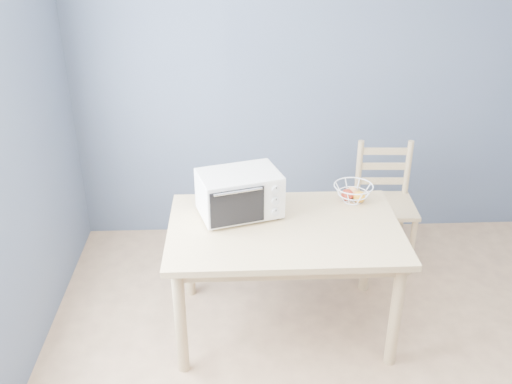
{
  "coord_description": "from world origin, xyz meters",
  "views": [
    {
      "loc": [
        -0.78,
        -1.97,
        2.48
      ],
      "look_at": [
        -0.65,
        1.09,
        0.93
      ],
      "focal_mm": 40.0,
      "sensor_mm": 36.0,
      "label": 1
    }
  ],
  "objects_px": {
    "fruit_basket": "(353,193)",
    "toaster_oven": "(237,194)",
    "dining_table": "(284,241)",
    "dining_chair": "(384,206)"
  },
  "relations": [
    {
      "from": "fruit_basket",
      "to": "dining_chair",
      "type": "relative_size",
      "value": 0.34
    },
    {
      "from": "fruit_basket",
      "to": "dining_chair",
      "type": "height_order",
      "value": "dining_chair"
    },
    {
      "from": "fruit_basket",
      "to": "toaster_oven",
      "type": "bearing_deg",
      "value": -168.42
    },
    {
      "from": "toaster_oven",
      "to": "fruit_basket",
      "type": "height_order",
      "value": "toaster_oven"
    },
    {
      "from": "dining_table",
      "to": "dining_chair",
      "type": "distance_m",
      "value": 1.15
    },
    {
      "from": "dining_table",
      "to": "fruit_basket",
      "type": "distance_m",
      "value": 0.58
    },
    {
      "from": "fruit_basket",
      "to": "dining_chair",
      "type": "xyz_separation_m",
      "value": [
        0.35,
        0.47,
        -0.36
      ]
    },
    {
      "from": "dining_chair",
      "to": "dining_table",
      "type": "bearing_deg",
      "value": -133.72
    },
    {
      "from": "dining_table",
      "to": "toaster_oven",
      "type": "distance_m",
      "value": 0.41
    },
    {
      "from": "dining_table",
      "to": "dining_chair",
      "type": "bearing_deg",
      "value": 43.35
    }
  ]
}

